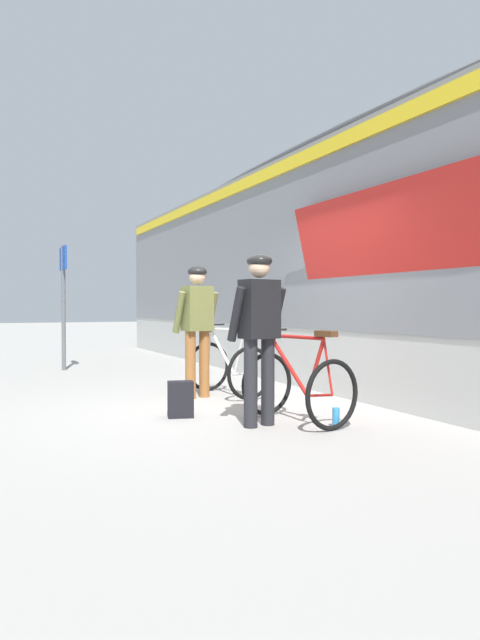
% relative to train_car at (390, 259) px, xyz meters
% --- Properties ---
extents(ground_plane, '(80.00, 80.00, 0.00)m').
position_rel_train_car_xyz_m(ground_plane, '(-3.12, -1.01, -1.97)').
color(ground_plane, '#A09E99').
extents(train_car, '(3.23, 19.51, 3.88)m').
position_rel_train_car_xyz_m(train_car, '(0.00, 0.00, 0.00)').
color(train_car, slate).
rests_on(train_car, ground).
extents(cyclist_near_in_dark, '(0.65, 0.38, 1.76)m').
position_rel_train_car_xyz_m(cyclist_near_in_dark, '(-3.33, -2.05, -0.91)').
color(cyclist_near_in_dark, '#232328').
rests_on(cyclist_near_in_dark, ground).
extents(cyclist_far_in_olive, '(0.65, 0.39, 1.76)m').
position_rel_train_car_xyz_m(cyclist_far_in_olive, '(-3.24, -0.02, -0.91)').
color(cyclist_far_in_olive, '#935B2D').
rests_on(cyclist_far_in_olive, ground).
extents(bicycle_near_red, '(0.91, 1.19, 0.99)m').
position_rel_train_car_xyz_m(bicycle_near_red, '(-2.87, -2.06, -1.56)').
color(bicycle_near_red, black).
rests_on(bicycle_near_red, ground).
extents(bicycle_far_white, '(0.89, 1.18, 0.99)m').
position_rel_train_car_xyz_m(bicycle_far_white, '(-2.78, -0.01, -1.56)').
color(bicycle_far_white, black).
rests_on(bicycle_far_white, ground).
extents(backpack_on_platform, '(0.32, 0.24, 0.40)m').
position_rel_train_car_xyz_m(backpack_on_platform, '(-3.90, -1.26, -1.77)').
color(backpack_on_platform, black).
rests_on(backpack_on_platform, ground).
extents(water_bottle_near_the_bikes, '(0.07, 0.07, 0.20)m').
position_rel_train_car_xyz_m(water_bottle_near_the_bikes, '(-2.65, -2.44, -1.87)').
color(water_bottle_near_the_bikes, '#338CCC').
rests_on(water_bottle_near_the_bikes, ground).
extents(platform_sign_post, '(0.08, 0.70, 2.40)m').
position_rel_train_car_xyz_m(platform_sign_post, '(-4.37, 4.27, -0.34)').
color(platform_sign_post, '#595B60').
rests_on(platform_sign_post, ground).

